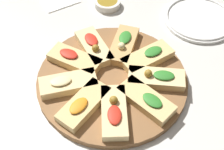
% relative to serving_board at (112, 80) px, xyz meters
% --- Properties ---
extents(ground_plane, '(3.00, 3.00, 0.00)m').
position_rel_serving_board_xyz_m(ground_plane, '(0.00, 0.00, -0.01)').
color(ground_plane, beige).
extents(serving_board, '(0.39, 0.39, 0.02)m').
position_rel_serving_board_xyz_m(serving_board, '(0.00, 0.00, 0.00)').
color(serving_board, brown).
rests_on(serving_board, ground_plane).
extents(focaccia_slice_0, '(0.15, 0.09, 0.03)m').
position_rel_serving_board_xyz_m(focaccia_slice_0, '(0.11, -0.03, 0.02)').
color(focaccia_slice_0, '#E5C689').
rests_on(focaccia_slice_0, serving_board).
extents(focaccia_slice_1, '(0.16, 0.11, 0.03)m').
position_rel_serving_board_xyz_m(focaccia_slice_1, '(0.10, 0.05, 0.02)').
color(focaccia_slice_1, '#DBB775').
rests_on(focaccia_slice_1, serving_board).
extents(focaccia_slice_2, '(0.12, 0.16, 0.04)m').
position_rel_serving_board_xyz_m(focaccia_slice_2, '(0.05, 0.10, 0.02)').
color(focaccia_slice_2, '#E5C689').
rests_on(focaccia_slice_2, serving_board).
extents(focaccia_slice_3, '(0.10, 0.15, 0.03)m').
position_rel_serving_board_xyz_m(focaccia_slice_3, '(-0.03, 0.11, 0.02)').
color(focaccia_slice_3, '#DBB775').
rests_on(focaccia_slice_3, serving_board).
extents(focaccia_slice_4, '(0.15, 0.13, 0.04)m').
position_rel_serving_board_xyz_m(focaccia_slice_4, '(-0.09, 0.07, 0.02)').
color(focaccia_slice_4, '#E5C689').
rests_on(focaccia_slice_4, serving_board).
extents(focaccia_slice_5, '(0.15, 0.07, 0.03)m').
position_rel_serving_board_xyz_m(focaccia_slice_5, '(-0.11, -0.01, 0.02)').
color(focaccia_slice_5, '#DBB775').
rests_on(focaccia_slice_5, serving_board).
extents(focaccia_slice_6, '(0.14, 0.14, 0.04)m').
position_rel_serving_board_xyz_m(focaccia_slice_6, '(-0.08, -0.08, 0.02)').
color(focaccia_slice_6, tan).
rests_on(focaccia_slice_6, serving_board).
extents(focaccia_slice_7, '(0.07, 0.15, 0.04)m').
position_rel_serving_board_xyz_m(focaccia_slice_7, '(-0.01, -0.11, 0.02)').
color(focaccia_slice_7, '#E5C689').
rests_on(focaccia_slice_7, serving_board).
extents(focaccia_slice_8, '(0.13, 0.15, 0.03)m').
position_rel_serving_board_xyz_m(focaccia_slice_8, '(0.06, -0.10, 0.02)').
color(focaccia_slice_8, '#DBB775').
rests_on(focaccia_slice_8, serving_board).
extents(plate_left, '(0.22, 0.22, 0.02)m').
position_rel_serving_board_xyz_m(plate_left, '(-0.36, -0.09, -0.00)').
color(plate_left, white).
rests_on(plate_left, ground_plane).
extents(dipping_bowl, '(0.09, 0.09, 0.02)m').
position_rel_serving_board_xyz_m(dipping_bowl, '(-0.15, -0.29, 0.00)').
color(dipping_bowl, silver).
rests_on(dipping_bowl, ground_plane).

